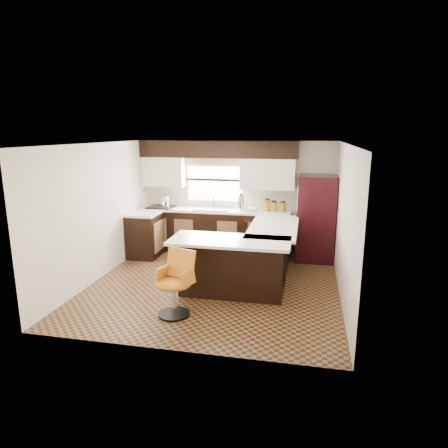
% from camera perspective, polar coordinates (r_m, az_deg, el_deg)
% --- Properties ---
extents(floor, '(4.40, 4.40, 0.00)m').
position_cam_1_polar(floor, '(7.03, -1.36, -8.57)').
color(floor, '#49301A').
rests_on(floor, ground).
extents(ceiling, '(4.40, 4.40, 0.00)m').
position_cam_1_polar(ceiling, '(6.53, -1.48, 11.40)').
color(ceiling, silver).
rests_on(ceiling, wall_back).
extents(wall_back, '(4.40, 0.00, 4.40)m').
position_cam_1_polar(wall_back, '(8.79, 1.87, 4.00)').
color(wall_back, beige).
rests_on(wall_back, floor).
extents(wall_front, '(4.40, 0.00, 4.40)m').
position_cam_1_polar(wall_front, '(4.63, -7.67, -4.58)').
color(wall_front, beige).
rests_on(wall_front, floor).
extents(wall_left, '(0.00, 4.40, 4.40)m').
position_cam_1_polar(wall_left, '(7.43, -17.39, 1.70)').
color(wall_left, beige).
rests_on(wall_left, floor).
extents(wall_right, '(0.00, 4.40, 4.40)m').
position_cam_1_polar(wall_right, '(6.53, 16.82, 0.21)').
color(wall_right, beige).
rests_on(wall_right, floor).
extents(base_cab_back, '(3.30, 0.60, 0.90)m').
position_cam_1_polar(base_cab_back, '(8.75, -1.41, -1.07)').
color(base_cab_back, black).
rests_on(base_cab_back, floor).
extents(base_cab_left, '(0.60, 0.70, 0.90)m').
position_cam_1_polar(base_cab_left, '(8.56, -11.26, -1.64)').
color(base_cab_left, black).
rests_on(base_cab_left, floor).
extents(counter_back, '(3.30, 0.60, 0.04)m').
position_cam_1_polar(counter_back, '(8.64, -1.43, 1.97)').
color(counter_back, silver).
rests_on(counter_back, base_cab_back).
extents(counter_left, '(0.60, 0.70, 0.04)m').
position_cam_1_polar(counter_left, '(8.45, -11.40, 1.46)').
color(counter_left, silver).
rests_on(counter_left, base_cab_left).
extents(soffit, '(3.40, 0.35, 0.36)m').
position_cam_1_polar(soffit, '(8.60, -0.96, 10.63)').
color(soffit, black).
rests_on(soffit, wall_back).
extents(upper_cab_left, '(0.94, 0.35, 0.64)m').
position_cam_1_polar(upper_cab_left, '(8.98, -8.62, 7.40)').
color(upper_cab_left, beige).
rests_on(upper_cab_left, wall_back).
extents(upper_cab_right, '(1.14, 0.35, 0.64)m').
position_cam_1_polar(upper_cab_right, '(8.46, 6.26, 7.12)').
color(upper_cab_right, beige).
rests_on(upper_cab_right, wall_back).
extents(window_pane, '(1.20, 0.02, 0.90)m').
position_cam_1_polar(window_pane, '(8.82, -1.36, 6.33)').
color(window_pane, white).
rests_on(window_pane, wall_back).
extents(valance, '(1.30, 0.06, 0.18)m').
position_cam_1_polar(valance, '(8.75, -1.43, 8.84)').
color(valance, '#D19B93').
rests_on(valance, wall_back).
extents(sink, '(0.75, 0.45, 0.03)m').
position_cam_1_polar(sink, '(8.63, -1.79, 2.20)').
color(sink, '#B2B2B7').
rests_on(sink, counter_back).
extents(dishwasher, '(0.58, 0.03, 0.78)m').
position_cam_1_polar(dishwasher, '(8.31, 4.87, -2.02)').
color(dishwasher, black).
rests_on(dishwasher, floor).
extents(cooktop, '(0.58, 0.50, 0.02)m').
position_cam_1_polar(cooktop, '(8.96, -8.96, 2.44)').
color(cooktop, black).
rests_on(cooktop, counter_back).
extents(peninsula_long, '(0.60, 1.95, 0.90)m').
position_cam_1_polar(peninsula_long, '(7.32, 6.63, -4.00)').
color(peninsula_long, black).
rests_on(peninsula_long, floor).
extents(peninsula_return, '(1.65, 0.60, 0.90)m').
position_cam_1_polar(peninsula_return, '(6.47, 1.16, -6.25)').
color(peninsula_return, black).
rests_on(peninsula_return, floor).
extents(counter_pen_long, '(0.84, 1.95, 0.04)m').
position_cam_1_polar(counter_pen_long, '(7.20, 7.13, -0.42)').
color(counter_pen_long, silver).
rests_on(counter_pen_long, peninsula_long).
extents(counter_pen_return, '(1.89, 0.84, 0.04)m').
position_cam_1_polar(counter_pen_return, '(6.25, 0.85, -2.42)').
color(counter_pen_return, silver).
rests_on(counter_pen_return, peninsula_return).
extents(refrigerator, '(0.75, 0.72, 1.74)m').
position_cam_1_polar(refrigerator, '(8.30, 13.00, 0.80)').
color(refrigerator, black).
rests_on(refrigerator, floor).
extents(bar_chair, '(0.63, 0.63, 0.95)m').
position_cam_1_polar(bar_chair, '(5.78, -7.26, -8.55)').
color(bar_chair, orange).
rests_on(bar_chair, floor).
extents(kettle, '(0.20, 0.20, 0.27)m').
position_cam_1_polar(kettle, '(8.91, -8.41, 3.35)').
color(kettle, silver).
rests_on(kettle, cooktop).
extents(percolator, '(0.15, 0.15, 0.33)m').
position_cam_1_polar(percolator, '(8.49, 2.41, 3.05)').
color(percolator, silver).
rests_on(percolator, counter_back).
extents(mixing_bowl, '(0.32, 0.32, 0.06)m').
position_cam_1_polar(mixing_bowl, '(8.49, 3.81, 2.11)').
color(mixing_bowl, white).
rests_on(mixing_bowl, counter_back).
extents(canister_large, '(0.12, 0.12, 0.24)m').
position_cam_1_polar(canister_large, '(8.45, 6.18, 2.64)').
color(canister_large, '#8A6712').
rests_on(canister_large, counter_back).
extents(canister_med, '(0.13, 0.13, 0.20)m').
position_cam_1_polar(canister_med, '(8.44, 7.12, 2.44)').
color(canister_med, '#8A6712').
rests_on(canister_med, counter_back).
extents(canister_small, '(0.12, 0.12, 0.20)m').
position_cam_1_polar(canister_small, '(8.43, 8.40, 2.38)').
color(canister_small, '#8A6712').
rests_on(canister_small, counter_back).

